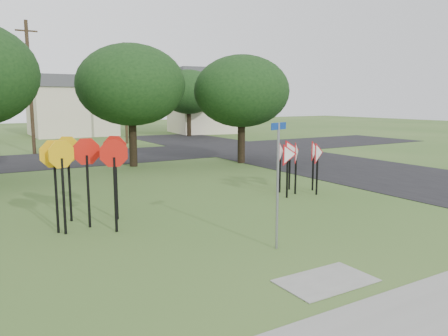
{
  "coord_description": "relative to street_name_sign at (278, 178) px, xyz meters",
  "views": [
    {
      "loc": [
        -6.24,
        -8.66,
        3.72
      ],
      "look_at": [
        0.78,
        3.0,
        1.6
      ],
      "focal_mm": 35.0,
      "sensor_mm": 36.0,
      "label": 1
    }
  ],
  "objects": [
    {
      "name": "stop_sign_cluster",
      "position": [
        -3.66,
        4.36,
        0.15
      ],
      "size": [
        2.6,
        2.23,
        2.67
      ],
      "color": "black",
      "rests_on": "ground"
    },
    {
      "name": "street_name_sign",
      "position": [
        0.0,
        0.0,
        0.0
      ],
      "size": [
        0.62,
        0.25,
        3.18
      ],
      "color": "gray",
      "rests_on": "ground"
    },
    {
      "name": "house_right",
      "position": [
        17.63,
        36.25,
        1.84
      ],
      "size": [
        8.3,
        8.3,
        7.2
      ],
      "color": "beige",
      "rests_on": "ground"
    },
    {
      "name": "street_right",
      "position": [
        11.63,
        10.25,
        -1.8
      ],
      "size": [
        8.0,
        50.0,
        0.02
      ],
      "primitive_type": "cube",
      "color": "black",
      "rests_on": "ground"
    },
    {
      "name": "yield_sign_cluster",
      "position": [
        4.83,
        4.89,
        -0.23
      ],
      "size": [
        2.69,
        1.58,
        2.14
      ],
      "color": "black",
      "rests_on": "ground"
    },
    {
      "name": "sidewalk",
      "position": [
        -0.37,
        -3.95,
        -1.8
      ],
      "size": [
        30.0,
        1.6,
        0.02
      ],
      "primitive_type": "cube",
      "color": "gray",
      "rests_on": "ground"
    },
    {
      "name": "ground",
      "position": [
        -0.37,
        0.25,
        -1.81
      ],
      "size": [
        140.0,
        140.0,
        0.0
      ],
      "primitive_type": "plane",
      "color": "#365821"
    },
    {
      "name": "house_mid",
      "position": [
        3.63,
        40.25,
        1.33
      ],
      "size": [
        8.4,
        8.4,
        6.2
      ],
      "color": "beige",
      "rests_on": "ground"
    },
    {
      "name": "far_pole_a",
      "position": [
        -2.37,
        24.25,
        2.79
      ],
      "size": [
        1.4,
        0.24,
        9.0
      ],
      "color": "#3F301D",
      "rests_on": "ground"
    },
    {
      "name": "tree_far_right",
      "position": [
        13.63,
        32.25,
        2.73
      ],
      "size": [
        6.0,
        6.0,
        6.8
      ],
      "color": "black",
      "rests_on": "ground"
    },
    {
      "name": "far_pole_b",
      "position": [
        5.63,
        28.25,
        2.54
      ],
      "size": [
        1.4,
        0.24,
        8.5
      ],
      "color": "#3F301D",
      "rests_on": "ground"
    },
    {
      "name": "tree_near_mid",
      "position": [
        1.63,
        15.25,
        2.73
      ],
      "size": [
        6.0,
        6.0,
        6.8
      ],
      "color": "black",
      "rests_on": "ground"
    },
    {
      "name": "curb_pad",
      "position": [
        -0.37,
        -2.15,
        -1.8
      ],
      "size": [
        2.0,
        1.2,
        0.02
      ],
      "primitive_type": "cube",
      "color": "gray",
      "rests_on": "ground"
    },
    {
      "name": "street_far",
      "position": [
        -0.37,
        20.25,
        -1.8
      ],
      "size": [
        60.0,
        8.0,
        0.02
      ],
      "primitive_type": "cube",
      "color": "black",
      "rests_on": "ground"
    },
    {
      "name": "tree_near_right",
      "position": [
        7.63,
        13.25,
        2.41
      ],
      "size": [
        5.6,
        5.6,
        6.33
      ],
      "color": "black",
      "rests_on": "ground"
    }
  ]
}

